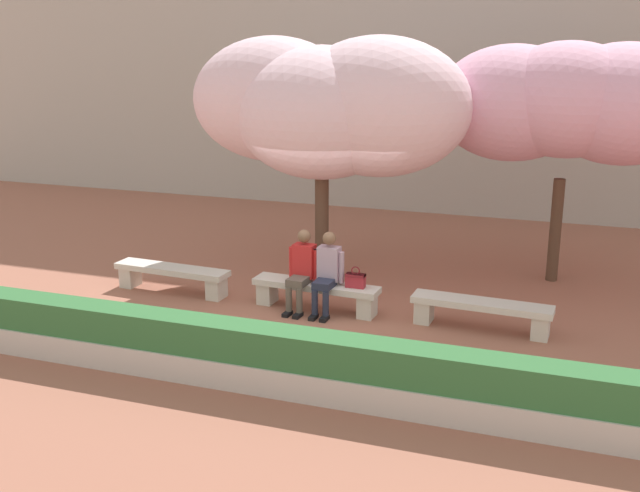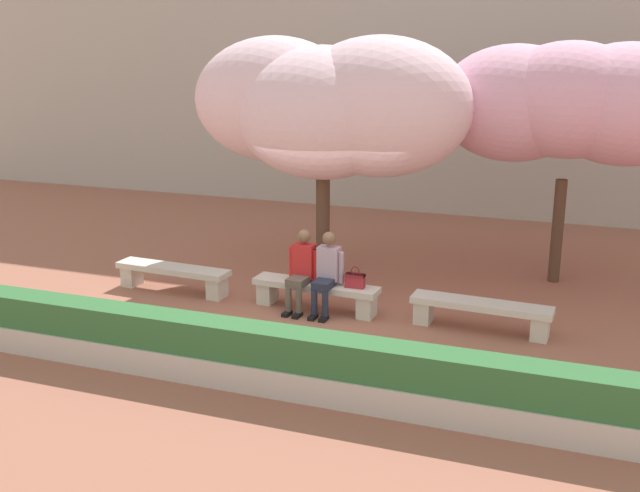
% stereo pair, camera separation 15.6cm
% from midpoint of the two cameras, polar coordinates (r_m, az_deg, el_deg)
% --- Properties ---
extents(ground_plane, '(100.00, 100.00, 0.00)m').
position_cam_midpoint_polar(ground_plane, '(12.00, 0.04, -4.85)').
color(ground_plane, '#9E604C').
extents(building_facade, '(28.00, 4.00, 8.70)m').
position_cam_midpoint_polar(building_facade, '(20.37, 9.55, 15.78)').
color(building_facade, '#B7B2A8').
rests_on(building_facade, ground).
extents(stone_bench_west_end, '(2.08, 0.52, 0.45)m').
position_cam_midpoint_polar(stone_bench_west_end, '(12.98, -10.80, -2.10)').
color(stone_bench_west_end, beige).
rests_on(stone_bench_west_end, ground).
extents(stone_bench_near_west, '(2.08, 0.52, 0.45)m').
position_cam_midpoint_polar(stone_bench_near_west, '(11.90, 0.04, -3.44)').
color(stone_bench_near_west, beige).
rests_on(stone_bench_near_west, ground).
extents(stone_bench_center, '(2.08, 0.52, 0.45)m').
position_cam_midpoint_polar(stone_bench_center, '(11.32, 12.54, -4.83)').
color(stone_bench_center, beige).
rests_on(stone_bench_center, ground).
extents(person_seated_left, '(0.51, 0.70, 1.29)m').
position_cam_midpoint_polar(person_seated_left, '(11.80, -1.02, -1.63)').
color(person_seated_left, black).
rests_on(person_seated_left, ground).
extents(person_seated_right, '(0.51, 0.69, 1.29)m').
position_cam_midpoint_polar(person_seated_right, '(11.66, 0.91, -1.83)').
color(person_seated_right, black).
rests_on(person_seated_right, ground).
extents(handbag, '(0.30, 0.15, 0.34)m').
position_cam_midpoint_polar(handbag, '(11.60, 3.08, -2.57)').
color(handbag, '#A3232D').
rests_on(handbag, stone_bench_near_west).
extents(cherry_tree_main, '(4.93, 3.03, 4.25)m').
position_cam_midpoint_polar(cherry_tree_main, '(12.99, 1.06, 10.55)').
color(cherry_tree_main, '#513828').
rests_on(cherry_tree_main, ground).
extents(cherry_tree_secondary, '(4.50, 2.88, 4.16)m').
position_cam_midpoint_polar(cherry_tree_secondary, '(13.58, 18.80, 10.28)').
color(cherry_tree_secondary, '#513828').
rests_on(cherry_tree_secondary, ground).
extents(planter_hedge_foreground, '(10.41, 0.50, 0.80)m').
position_cam_midpoint_polar(planter_hedge_foreground, '(9.44, -5.94, -8.24)').
color(planter_hedge_foreground, beige).
rests_on(planter_hedge_foreground, ground).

